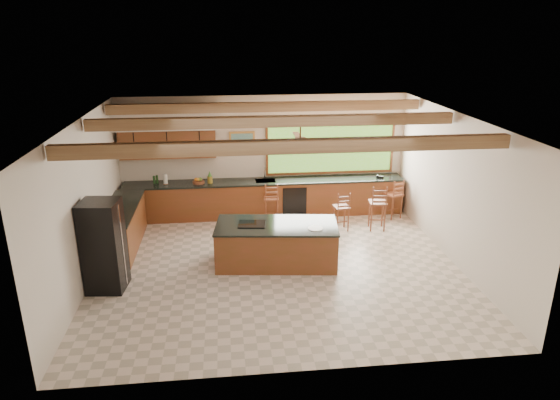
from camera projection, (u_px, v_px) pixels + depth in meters
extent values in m
plane|color=beige|center=(278.00, 266.00, 10.09)|extent=(7.20, 7.20, 0.00)
cube|color=beige|center=(264.00, 155.00, 12.64)|extent=(7.20, 0.04, 3.00)
cube|color=beige|center=(304.00, 276.00, 6.55)|extent=(7.20, 0.04, 3.00)
cube|color=beige|center=(84.00, 203.00, 9.21)|extent=(0.04, 6.50, 3.00)
cube|color=beige|center=(457.00, 190.00, 9.97)|extent=(0.04, 6.50, 3.00)
cube|color=#96634B|center=(278.00, 119.00, 9.09)|extent=(7.20, 6.50, 0.04)
cube|color=olive|center=(289.00, 146.00, 7.64)|extent=(7.10, 0.15, 0.22)
cube|color=olive|center=(275.00, 121.00, 9.61)|extent=(7.10, 0.15, 0.22)
cube|color=olive|center=(267.00, 107.00, 11.29)|extent=(7.10, 0.15, 0.22)
cube|color=brown|center=(168.00, 143.00, 12.08)|extent=(2.30, 0.35, 0.70)
cube|color=beige|center=(166.00, 119.00, 11.81)|extent=(2.60, 0.50, 0.48)
cylinder|color=#FFEABF|center=(137.00, 130.00, 11.82)|extent=(0.10, 0.10, 0.01)
cylinder|color=#FFEABF|center=(196.00, 128.00, 11.96)|extent=(0.10, 0.10, 0.01)
cube|color=#7AA63B|center=(330.00, 147.00, 12.73)|extent=(3.20, 0.04, 1.30)
cube|color=#C2833B|center=(242.00, 142.00, 12.43)|extent=(0.64, 0.03, 0.54)
cube|color=#40735D|center=(242.00, 142.00, 12.42)|extent=(0.54, 0.01, 0.44)
cube|color=brown|center=(266.00, 199.00, 12.67)|extent=(7.00, 0.65, 0.88)
cube|color=black|center=(265.00, 181.00, 12.52)|extent=(7.04, 0.69, 0.04)
cube|color=brown|center=(123.00, 228.00, 10.87)|extent=(0.65, 2.35, 0.88)
cube|color=black|center=(121.00, 208.00, 10.71)|extent=(0.69, 2.39, 0.04)
cube|color=black|center=(295.00, 203.00, 12.44)|extent=(0.60, 0.02, 0.78)
cube|color=silver|center=(265.00, 181.00, 12.52)|extent=(0.50, 0.38, 0.03)
cylinder|color=silver|center=(265.00, 173.00, 12.65)|extent=(0.03, 0.03, 0.30)
cylinder|color=silver|center=(265.00, 169.00, 12.51)|extent=(0.03, 0.20, 0.03)
cylinder|color=silver|center=(165.00, 179.00, 12.21)|extent=(0.10, 0.10, 0.25)
cylinder|color=#1D3F19|center=(157.00, 179.00, 12.28)|extent=(0.06, 0.06, 0.20)
cylinder|color=#1D3F19|center=(154.00, 180.00, 12.24)|extent=(0.06, 0.06, 0.20)
cube|color=black|center=(380.00, 176.00, 12.73)|extent=(0.21, 0.18, 0.08)
cube|color=brown|center=(277.00, 245.00, 10.12)|extent=(2.51, 1.38, 0.81)
cube|color=black|center=(277.00, 225.00, 9.97)|extent=(2.55, 1.42, 0.04)
cube|color=black|center=(252.00, 224.00, 9.97)|extent=(0.58, 0.48, 0.02)
cylinder|color=silver|center=(315.00, 228.00, 9.76)|extent=(0.29, 0.29, 0.01)
cube|color=black|center=(104.00, 246.00, 8.99)|extent=(0.73, 0.71, 1.70)
cube|color=silver|center=(122.00, 245.00, 9.02)|extent=(0.02, 0.05, 1.56)
cube|color=brown|center=(271.00, 198.00, 12.19)|extent=(0.38, 0.38, 0.04)
cylinder|color=brown|center=(266.00, 212.00, 12.15)|extent=(0.03, 0.03, 0.59)
cylinder|color=brown|center=(278.00, 212.00, 12.18)|extent=(0.03, 0.03, 0.59)
cylinder|color=brown|center=(265.00, 208.00, 12.42)|extent=(0.03, 0.03, 0.59)
cylinder|color=brown|center=(276.00, 208.00, 12.45)|extent=(0.03, 0.03, 0.59)
cube|color=brown|center=(341.00, 207.00, 11.69)|extent=(0.38, 0.38, 0.04)
cylinder|color=brown|center=(337.00, 221.00, 11.65)|extent=(0.03, 0.03, 0.56)
cylinder|color=brown|center=(348.00, 221.00, 11.68)|extent=(0.03, 0.03, 0.56)
cylinder|color=brown|center=(334.00, 217.00, 11.91)|extent=(0.03, 0.03, 0.56)
cylinder|color=brown|center=(345.00, 216.00, 11.94)|extent=(0.03, 0.03, 0.56)
cube|color=brown|center=(394.00, 194.00, 12.45)|extent=(0.47, 0.47, 0.04)
cylinder|color=brown|center=(389.00, 208.00, 12.41)|extent=(0.03, 0.03, 0.60)
cylinder|color=brown|center=(400.00, 208.00, 12.44)|extent=(0.03, 0.03, 0.60)
cylinder|color=brown|center=(386.00, 204.00, 12.68)|extent=(0.03, 0.03, 0.60)
cylinder|color=brown|center=(397.00, 204.00, 12.71)|extent=(0.03, 0.03, 0.60)
cube|color=brown|center=(378.00, 202.00, 11.72)|extent=(0.44, 0.44, 0.04)
cylinder|color=brown|center=(372.00, 219.00, 11.67)|extent=(0.04, 0.04, 0.65)
cylinder|color=brown|center=(385.00, 218.00, 11.70)|extent=(0.04, 0.04, 0.65)
cylinder|color=brown|center=(369.00, 214.00, 11.96)|extent=(0.04, 0.04, 0.65)
cylinder|color=brown|center=(381.00, 214.00, 12.00)|extent=(0.04, 0.04, 0.65)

